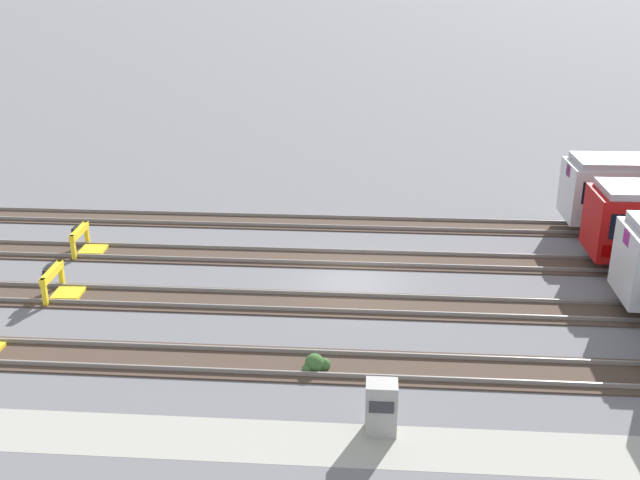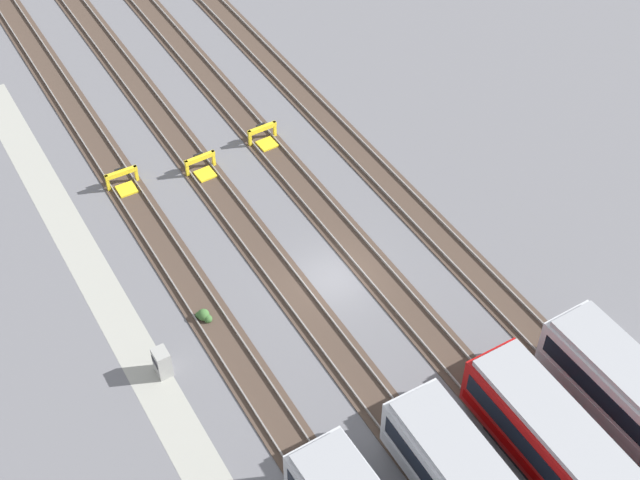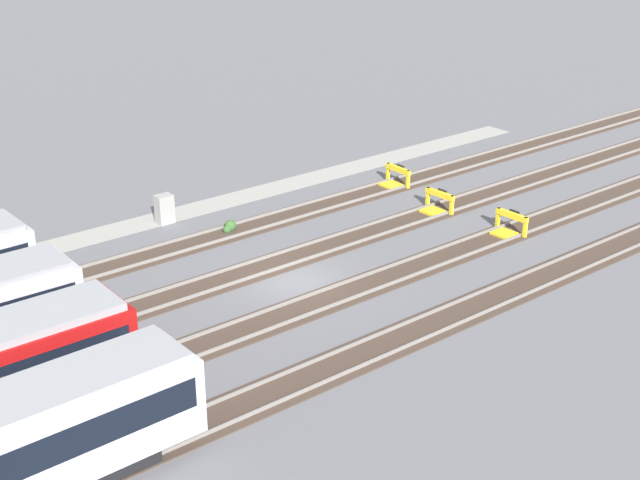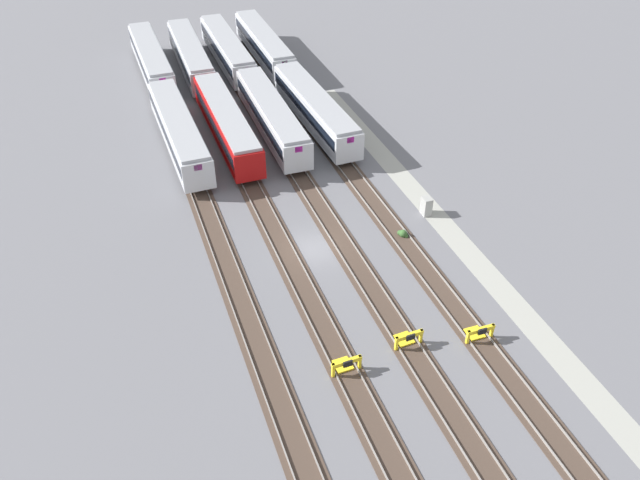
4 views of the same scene
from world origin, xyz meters
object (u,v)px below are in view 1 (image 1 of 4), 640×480
(bumper_stop_near_inner_track, at_px, (59,284))
(electrical_cabinet, at_px, (381,407))
(bumper_stop_middle_track, at_px, (86,242))
(weed_clump, at_px, (316,364))

(bumper_stop_near_inner_track, distance_m, electrical_cabinet, 15.06)
(bumper_stop_middle_track, relative_size, electrical_cabinet, 1.25)
(bumper_stop_near_inner_track, relative_size, bumper_stop_middle_track, 1.00)
(bumper_stop_near_inner_track, height_order, weed_clump, bumper_stop_near_inner_track)
(bumper_stop_near_inner_track, bearing_deg, weed_clump, -24.90)
(electrical_cabinet, bearing_deg, bumper_stop_middle_track, 136.44)
(bumper_stop_middle_track, bearing_deg, weed_clump, -40.29)
(bumper_stop_middle_track, relative_size, weed_clump, 2.18)
(bumper_stop_middle_track, height_order, weed_clump, bumper_stop_middle_track)
(bumper_stop_near_inner_track, relative_size, weed_clump, 2.18)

